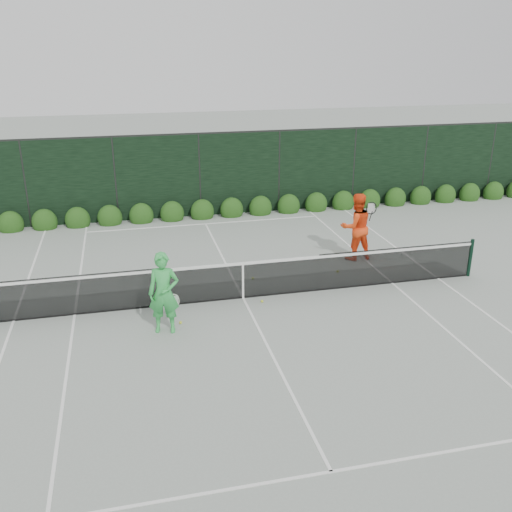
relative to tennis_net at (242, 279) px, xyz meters
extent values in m
plane|color=gray|center=(0.02, 0.00, -0.53)|extent=(80.00, 80.00, 0.00)
cylinder|color=black|center=(6.42, 0.00, 0.00)|extent=(0.10, 0.10, 1.07)
cube|color=black|center=(-4.18, 0.00, -0.02)|extent=(4.40, 0.01, 1.02)
cube|color=black|center=(0.02, 0.00, -0.05)|extent=(4.00, 0.01, 0.96)
cube|color=black|center=(4.22, 0.00, -0.02)|extent=(4.40, 0.01, 1.02)
cube|color=white|center=(0.02, 0.00, 0.41)|extent=(12.80, 0.03, 0.07)
cube|color=black|center=(0.02, 0.00, -0.51)|extent=(12.80, 0.02, 0.04)
cube|color=white|center=(0.02, 0.00, -0.07)|extent=(0.05, 0.03, 0.91)
imported|color=green|center=(-2.03, -1.30, 0.40)|extent=(0.76, 0.58, 1.87)
torus|color=beige|center=(-1.83, -1.20, 0.13)|extent=(0.30, 0.10, 0.30)
cylinder|color=black|center=(-1.83, -1.20, -0.11)|extent=(0.10, 0.03, 0.30)
imported|color=#FF4515|center=(3.85, 1.97, 0.47)|extent=(1.02, 0.82, 2.01)
torus|color=black|center=(4.20, 1.77, 1.07)|extent=(0.30, 0.10, 0.30)
cylinder|color=black|center=(4.20, 1.77, 0.83)|extent=(0.10, 0.03, 0.30)
cube|color=white|center=(-5.46, 0.00, -0.53)|extent=(0.06, 23.77, 0.01)
cube|color=white|center=(5.51, 0.00, -0.53)|extent=(0.06, 23.77, 0.01)
cube|color=white|center=(-4.09, 0.00, -0.53)|extent=(0.06, 23.77, 0.01)
cube|color=white|center=(4.14, 0.00, -0.53)|extent=(0.06, 23.77, 0.01)
cube|color=white|center=(0.02, 11.88, -0.53)|extent=(11.03, 0.06, 0.01)
cube|color=white|center=(0.02, 6.40, -0.53)|extent=(8.23, 0.06, 0.01)
cube|color=white|center=(0.02, -6.40, -0.53)|extent=(8.23, 0.06, 0.01)
cube|color=white|center=(0.02, 0.00, -0.53)|extent=(0.06, 12.80, 0.01)
cube|color=black|center=(0.02, 7.50, 0.97)|extent=(32.00, 0.06, 3.00)
cube|color=#262826|center=(0.02, 7.50, 2.50)|extent=(32.00, 0.06, 0.06)
cylinder|color=#262826|center=(-5.98, 7.50, 0.97)|extent=(0.08, 0.08, 3.00)
cylinder|color=#262826|center=(-2.98, 7.50, 0.97)|extent=(0.08, 0.08, 3.00)
cylinder|color=#262826|center=(0.02, 7.50, 0.97)|extent=(0.08, 0.08, 3.00)
cylinder|color=#262826|center=(3.02, 7.50, 0.97)|extent=(0.08, 0.08, 3.00)
cylinder|color=#262826|center=(6.02, 7.50, 0.97)|extent=(0.08, 0.08, 3.00)
cylinder|color=#262826|center=(9.02, 7.50, 0.97)|extent=(0.08, 0.08, 3.00)
cylinder|color=#262826|center=(12.02, 7.50, 0.97)|extent=(0.08, 0.08, 3.00)
ellipsoid|color=#163C10|center=(-6.58, 7.15, -0.30)|extent=(0.86, 0.65, 0.94)
ellipsoid|color=#163C10|center=(-5.48, 7.15, -0.30)|extent=(0.86, 0.65, 0.94)
ellipsoid|color=#163C10|center=(-4.38, 7.15, -0.30)|extent=(0.86, 0.65, 0.94)
ellipsoid|color=#163C10|center=(-3.28, 7.15, -0.30)|extent=(0.86, 0.65, 0.94)
ellipsoid|color=#163C10|center=(-2.18, 7.15, -0.30)|extent=(0.86, 0.65, 0.94)
ellipsoid|color=#163C10|center=(-1.08, 7.15, -0.30)|extent=(0.86, 0.65, 0.94)
ellipsoid|color=#163C10|center=(0.02, 7.15, -0.30)|extent=(0.86, 0.65, 0.94)
ellipsoid|color=#163C10|center=(1.12, 7.15, -0.30)|extent=(0.86, 0.65, 0.94)
ellipsoid|color=#163C10|center=(2.22, 7.15, -0.30)|extent=(0.86, 0.65, 0.94)
ellipsoid|color=#163C10|center=(3.32, 7.15, -0.30)|extent=(0.86, 0.65, 0.94)
ellipsoid|color=#163C10|center=(4.42, 7.15, -0.30)|extent=(0.86, 0.65, 0.94)
ellipsoid|color=#163C10|center=(5.52, 7.15, -0.30)|extent=(0.86, 0.65, 0.94)
ellipsoid|color=#163C10|center=(6.62, 7.15, -0.30)|extent=(0.86, 0.65, 0.94)
ellipsoid|color=#163C10|center=(7.72, 7.15, -0.30)|extent=(0.86, 0.65, 0.94)
ellipsoid|color=#163C10|center=(8.82, 7.15, -0.30)|extent=(0.86, 0.65, 0.94)
ellipsoid|color=#163C10|center=(9.92, 7.15, -0.30)|extent=(0.86, 0.65, 0.94)
ellipsoid|color=#163C10|center=(11.02, 7.15, -0.30)|extent=(0.86, 0.65, 0.94)
ellipsoid|color=#163C10|center=(12.12, 7.15, -0.30)|extent=(0.86, 0.65, 0.94)
sphere|color=#C5D42F|center=(0.54, 1.11, -0.50)|extent=(0.07, 0.07, 0.07)
sphere|color=#C5D42F|center=(2.98, 1.06, -0.50)|extent=(0.07, 0.07, 0.07)
sphere|color=#C5D42F|center=(0.43, -0.36, -0.50)|extent=(0.07, 0.07, 0.07)
sphere|color=#C5D42F|center=(-1.68, -1.03, -0.50)|extent=(0.07, 0.07, 0.07)
camera|label=1|loc=(-2.68, -12.87, 5.62)|focal=40.00mm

